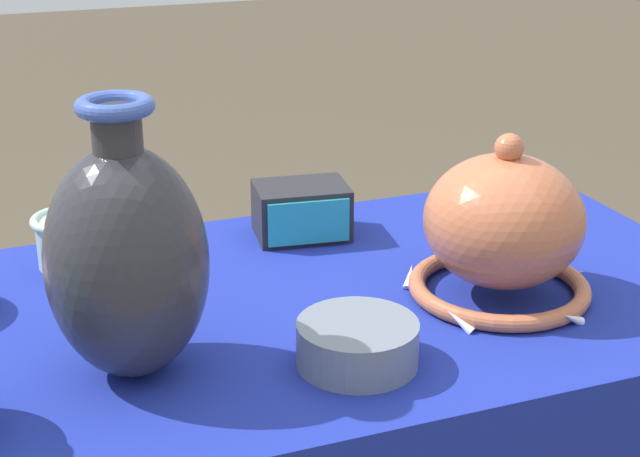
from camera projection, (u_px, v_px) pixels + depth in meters
display_table at (276, 367)px, 1.25m from camera, size 1.23×0.62×0.71m
vase_tall_bulbous at (127, 259)px, 1.03m from camera, size 0.17×0.17×0.31m
vase_dome_bell at (503, 230)px, 1.23m from camera, size 0.24×0.25×0.22m
mosaic_tile_box at (302, 211)px, 1.44m from camera, size 0.15×0.12×0.08m
pot_squat_slate at (358, 343)px, 1.09m from camera, size 0.14×0.14×0.05m
cup_wide_celadon at (69, 238)px, 1.34m from camera, size 0.10×0.10×0.07m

